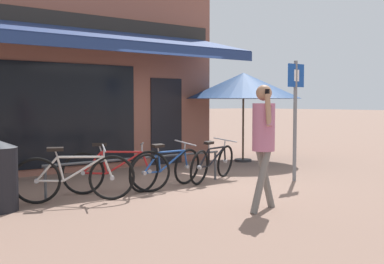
{
  "coord_description": "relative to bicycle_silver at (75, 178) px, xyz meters",
  "views": [
    {
      "loc": [
        -5.61,
        -7.36,
        1.52
      ],
      "look_at": [
        -0.99,
        -1.36,
        1.05
      ],
      "focal_mm": 45.0,
      "sensor_mm": 36.0,
      "label": 1
    }
  ],
  "objects": [
    {
      "name": "bicycle_red",
      "position": [
        0.88,
        0.31,
        -0.01
      ],
      "size": [
        1.68,
        0.95,
        0.87
      ],
      "rotation": [
        -0.15,
        0.0,
        -0.47
      ],
      "color": "black",
      "rests_on": "ground_plane"
    },
    {
      "name": "cafe_parasol",
      "position": [
        5.54,
        2.14,
        1.55
      ],
      "size": [
        2.93,
        2.93,
        2.27
      ],
      "color": "#4C3D2D",
      "rests_on": "ground_plane"
    },
    {
      "name": "bicycle_black",
      "position": [
        2.95,
        0.26,
        -0.03
      ],
      "size": [
        1.66,
        0.79,
        0.81
      ],
      "rotation": [
        0.12,
        0.0,
        0.4
      ],
      "color": "black",
      "rests_on": "ground_plane"
    },
    {
      "name": "parking_sign",
      "position": [
        4.21,
        -0.69,
        1.04
      ],
      "size": [
        0.44,
        0.07,
        2.31
      ],
      "color": "slate",
      "rests_on": "ground_plane"
    },
    {
      "name": "pedestrian_adult",
      "position": [
        1.88,
        -2.1,
        0.72
      ],
      "size": [
        0.6,
        0.5,
        1.77
      ],
      "rotation": [
        0.0,
        0.0,
        3.07
      ],
      "color": "slate",
      "rests_on": "ground_plane"
    },
    {
      "name": "bicycle_blue",
      "position": [
        1.78,
        0.14,
        -0.02
      ],
      "size": [
        1.75,
        0.52,
        0.83
      ],
      "rotation": [
        0.14,
        0.0,
        0.2
      ],
      "color": "black",
      "rests_on": "ground_plane"
    },
    {
      "name": "bike_rack_rail",
      "position": [
        1.38,
        0.35,
        0.09
      ],
      "size": [
        3.51,
        0.04,
        0.57
      ],
      "color": "#47494F",
      "rests_on": "ground_plane"
    },
    {
      "name": "ground_plane",
      "position": [
        2.62,
        0.57,
        -0.38
      ],
      "size": [
        160.0,
        160.0,
        0.0
      ],
      "primitive_type": "plane",
      "color": "#846656"
    },
    {
      "name": "bicycle_silver",
      "position": [
        0.0,
        0.0,
        0.0
      ],
      "size": [
        1.73,
        0.87,
        0.87
      ],
      "rotation": [
        0.11,
        0.0,
        -0.4
      ],
      "color": "black",
      "rests_on": "ground_plane"
    },
    {
      "name": "shop_front",
      "position": [
        1.64,
        4.45,
        2.31
      ],
      "size": [
        6.94,
        4.92,
        5.4
      ],
      "color": "#8E5647",
      "rests_on": "ground_plane"
    }
  ]
}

